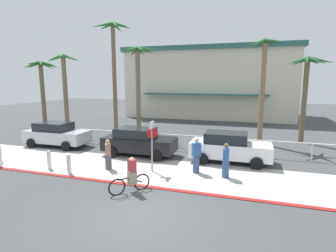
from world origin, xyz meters
The scene contains 22 objects.
ground_plane centered at (0.00, 10.00, 0.00)m, with size 80.00×80.00×0.00m, color #424447.
sidewalk_strip centered at (0.00, 4.20, 0.01)m, with size 44.00×4.00×0.02m, color beige.
curb_paint centered at (0.00, 2.20, 0.01)m, with size 44.00×0.24×0.03m, color maroon.
building_backdrop centered at (-1.56, 26.88, 4.24)m, with size 20.38×11.17×8.45m.
rail_fence centered at (0.00, 8.50, 0.84)m, with size 23.29×0.08×1.04m.
stop_sign_bike_lane centered at (-1.12, 4.10, 1.68)m, with size 0.52×0.56×2.56m.
bollard_0 centered at (-9.77, 2.98, 0.52)m, with size 0.20×0.20×1.00m.
bollard_1 centered at (-6.34, 2.88, 0.52)m, with size 0.20×0.20×1.00m.
bollard_3 centered at (-4.91, 2.60, 0.52)m, with size 0.20×0.20×1.00m.
palm_tree_0 centered at (-14.34, 11.55, 4.85)m, with size 3.31×3.27×6.27m.
palm_tree_1 centered at (-11.22, 10.62, 4.87)m, with size 2.90×2.99×6.71m.
palm_tree_2 centered at (-8.29, 13.61, 7.24)m, with size 3.36×3.53×9.57m.
palm_tree_3 centered at (-5.01, 11.43, 5.45)m, with size 3.45×3.34×7.15m.
palm_tree_4 centered at (4.20, 11.91, 5.31)m, with size 2.72×2.93×7.38m.
palm_tree_5 centered at (7.22, 13.31, 4.69)m, with size 3.00×2.99×6.23m.
car_silver_0 centered at (-9.27, 6.97, 0.87)m, with size 4.40×2.02×1.69m.
car_black_1 centered at (-2.93, 6.60, 0.87)m, with size 4.40×2.02×1.69m.
car_white_2 centered at (2.45, 6.85, 0.87)m, with size 4.40×2.02×1.69m.
cyclist_black_0 centered at (-1.07, 1.54, 0.69)m, with size 1.26×1.39×1.50m.
pedestrian_0 centered at (2.49, 4.32, 0.77)m, with size 0.32×0.40×1.68m.
pedestrian_1 centered at (1.03, 4.57, 0.83)m, with size 0.48×0.45×1.79m.
pedestrian_2 centered at (-3.40, 3.75, 0.72)m, with size 0.44×0.48×1.58m.
Camera 1 is at (3.41, -7.82, 4.55)m, focal length 28.19 mm.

